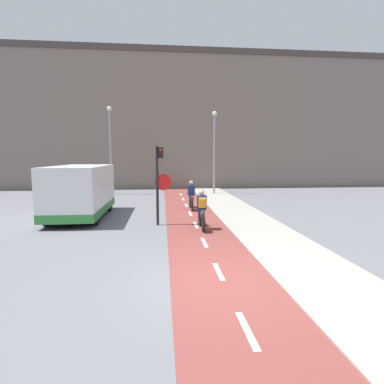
% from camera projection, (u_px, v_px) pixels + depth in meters
% --- Properties ---
extents(ground_plane, '(120.00, 120.00, 0.00)m').
position_uv_depth(ground_plane, '(223.00, 281.00, 6.85)').
color(ground_plane, slate).
extents(bike_lane, '(2.40, 60.00, 0.02)m').
position_uv_depth(bike_lane, '(222.00, 280.00, 6.86)').
color(bike_lane, brown).
rests_on(bike_lane, ground_plane).
extents(sidewalk_strip, '(2.40, 60.00, 0.05)m').
position_uv_depth(sidewalk_strip, '(322.00, 276.00, 7.09)').
color(sidewalk_strip, '#A8A399').
rests_on(sidewalk_strip, ground_plane).
extents(building_row_background, '(60.00, 5.20, 11.98)m').
position_uv_depth(building_row_background, '(176.00, 122.00, 28.11)').
color(building_row_background, slate).
rests_on(building_row_background, ground_plane).
extents(traffic_light_pole, '(0.67, 0.25, 3.24)m').
position_uv_depth(traffic_light_pole, '(159.00, 177.00, 12.17)').
color(traffic_light_pole, black).
rests_on(traffic_light_pole, ground_plane).
extents(street_lamp_far, '(0.36, 0.36, 6.44)m').
position_uv_depth(street_lamp_far, '(110.00, 141.00, 21.96)').
color(street_lamp_far, gray).
rests_on(street_lamp_far, ground_plane).
extents(street_lamp_sidewalk, '(0.36, 0.36, 6.12)m').
position_uv_depth(street_lamp_sidewalk, '(214.00, 143.00, 22.17)').
color(street_lamp_sidewalk, gray).
rests_on(street_lamp_sidewalk, ground_plane).
extents(cyclist_near, '(0.46, 1.72, 1.55)m').
position_uv_depth(cyclist_near, '(202.00, 211.00, 11.62)').
color(cyclist_near, black).
rests_on(cyclist_near, ground_plane).
extents(cyclist_far, '(0.46, 1.70, 1.55)m').
position_uv_depth(cyclist_far, '(191.00, 197.00, 15.94)').
color(cyclist_far, black).
rests_on(cyclist_far, ground_plane).
extents(van, '(2.20, 5.12, 2.40)m').
position_uv_depth(van, '(81.00, 192.00, 13.85)').
color(van, white).
rests_on(van, ground_plane).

